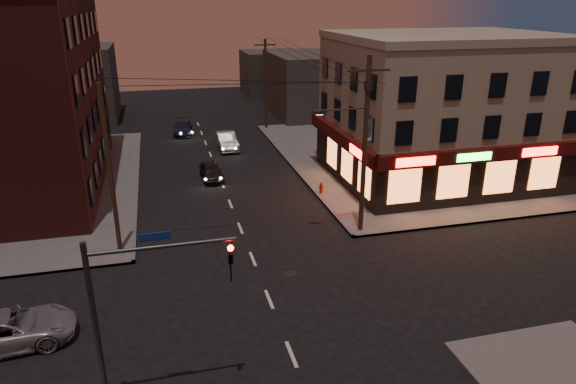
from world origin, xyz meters
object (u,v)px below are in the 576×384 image
object	(u,v)px
sedan_far	(183,128)
fire_hydrant	(321,187)
sedan_near	(211,171)
sedan_mid	(226,141)
suv_cross	(7,330)

from	to	relation	value
sedan_far	fire_hydrant	bearing A→B (deg)	-62.35
sedan_near	sedan_mid	distance (m)	8.42
sedan_far	sedan_near	bearing A→B (deg)	-80.18
sedan_near	fire_hydrant	world-z (taller)	sedan_near
suv_cross	sedan_near	bearing A→B (deg)	-35.50
suv_cross	sedan_mid	world-z (taller)	sedan_mid
suv_cross	sedan_mid	xyz separation A→B (m)	(12.35, 26.14, 0.05)
suv_cross	sedan_near	world-z (taller)	suv_cross
sedan_near	sedan_mid	world-z (taller)	sedan_mid
sedan_near	sedan_far	distance (m)	14.60
suv_cross	fire_hydrant	size ratio (longest dim) A/B	6.62
suv_cross	sedan_near	size ratio (longest dim) A/B	1.35
suv_cross	fire_hydrant	bearing A→B (deg)	-59.65
sedan_near	sedan_far	xyz separation A→B (m)	(-1.19, 14.55, 0.00)
sedan_mid	sedan_near	bearing A→B (deg)	-107.61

